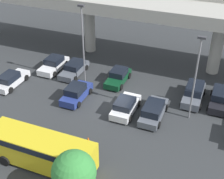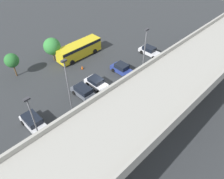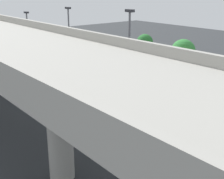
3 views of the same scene
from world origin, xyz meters
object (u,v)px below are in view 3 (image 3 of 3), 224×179
Objects in this scene: lamp_post_mid_lot at (69,40)px; traffic_cone at (161,84)px; parked_car_9 at (58,67)px; shuttle_bus at (200,72)px; lamp_post_near_aisle at (129,61)px; parked_car_3 at (152,103)px; tree_front_centre at (145,42)px; parked_car_7 at (45,82)px; parked_car_8 at (33,78)px; tree_front_left at (183,52)px; parked_car_5 at (115,87)px; parked_car_1 at (164,142)px; lamp_post_by_overpass at (29,39)px; parked_car_2 at (134,129)px; parked_car_4 at (89,107)px; parked_car_6 at (96,81)px.

traffic_cone is at bearing -137.17° from lamp_post_mid_lot.
shuttle_bus is at bearing 121.96° from parked_car_9.
parked_car_9 is 0.54× the size of lamp_post_near_aisle.
parked_car_3 reaches higher than parked_car_9.
parked_car_3 is 1.05× the size of tree_front_centre.
parked_car_9 is at bearing 49.36° from parked_car_7.
tree_front_left reaches higher than parked_car_8.
parked_car_8 is (14.23, 4.73, -0.01)m from parked_car_3.
parked_car_3 is at bearing -174.17° from lamp_post_mid_lot.
tree_front_centre is (7.68, -11.92, 2.34)m from parked_car_5.
parked_car_1 is 0.51× the size of lamp_post_near_aisle.
parked_car_1 is 0.97× the size of parked_car_7.
parked_car_9 reaches higher than parked_car_5.
parked_car_3 is at bearing 89.99° from parked_car_9.
parked_car_1 is 7.36m from parked_car_3.
lamp_post_by_overpass reaches higher than parked_car_8.
parked_car_2 is 1.07× the size of parked_car_4.
parked_car_7 reaches higher than parked_car_8.
traffic_cone is (-13.63, -9.05, -4.27)m from lamp_post_by_overpass.
parked_car_2 is 6.86× the size of traffic_cone.
parked_car_5 is 14.37m from tree_front_centre.
parked_car_4 is (8.47, 0.19, -0.01)m from parked_car_1.
parked_car_5 is 1.03× the size of tree_front_centre.
parked_car_9 is (14.06, -4.94, 0.06)m from parked_car_4.
parked_car_3 is 7.16m from traffic_cone.
parked_car_6 is 5.48m from lamp_post_mid_lot.
parked_car_2 is 9.83m from parked_car_5.
parked_car_5 is 0.90× the size of parked_car_9.
parked_car_5 is 5.73m from traffic_cone.
lamp_post_by_overpass is (17.80, 3.25, 3.82)m from parked_car_3.
shuttle_bus is at bearing 166.36° from tree_front_centre.
shuttle_bus is 2.09× the size of tree_front_centre.
shuttle_bus is 20.59m from lamp_post_by_overpass.
parked_car_7 reaches higher than parked_car_6.
traffic_cone is (9.79, -10.55, -0.40)m from parked_car_1.
parked_car_3 is 18.20m from tree_front_centre.
lamp_post_near_aisle is at bearing -70.02° from parked_car_4.
tree_front_centre is (7.26, -0.56, 0.10)m from tree_front_left.
traffic_cone is (-12.74, -5.80, -0.45)m from parked_car_9.
tree_front_left reaches higher than parked_car_4.
parked_car_3 is 0.99× the size of parked_car_4.
parked_car_2 is 0.99× the size of parked_car_7.
shuttle_bus is at bearing -4.06° from parked_car_4.
lamp_post_by_overpass is (12.17, 3.53, 3.86)m from parked_car_5.
parked_car_2 is at bearing -88.45° from parked_car_4.
tree_front_left reaches higher than traffic_cone.
shuttle_bus is (7.45, -14.15, 0.90)m from parked_car_1.
parked_car_6 is (11.23, -4.81, 0.06)m from parked_car_2.
parked_car_4 reaches higher than parked_car_5.
tree_front_left is (11.67, -16.38, 2.23)m from parked_car_1.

